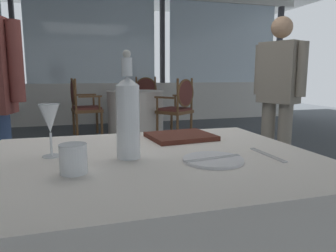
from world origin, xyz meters
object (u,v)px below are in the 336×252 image
water_tumbler (73,159)px  dining_chair_0_0 (179,104)px  water_bottle (128,115)px  dining_chair_0_2 (81,103)px  wine_glass (50,120)px  dining_chair_0_1 (145,97)px  diner_person_0 (278,90)px  side_plate (213,160)px  menu_book (180,136)px

water_tumbler → dining_chair_0_0: 4.16m
water_bottle → dining_chair_0_2: size_ratio=0.38×
wine_glass → water_bottle: bearing=-19.3°
dining_chair_0_0 → dining_chair_0_2: bearing=30.0°
wine_glass → dining_chair_0_2: 4.26m
dining_chair_0_0 → dining_chair_0_2: 1.63m
water_tumbler → dining_chair_0_0: dining_chair_0_0 is taller
dining_chair_0_0 → dining_chair_0_2: (-1.50, 0.63, 0.00)m
dining_chair_0_1 → diner_person_0: 3.84m
side_plate → menu_book: menu_book is taller
dining_chair_0_2 → water_bottle: bearing=-96.2°
water_tumbler → diner_person_0: size_ratio=0.06×
water_bottle → diner_person_0: 2.28m
dining_chair_0_0 → side_plate: bearing=125.9°
water_bottle → side_plate: bearing=-25.1°
dining_chair_0_1 → diner_person_0: diner_person_0 is taller
water_bottle → dining_chair_0_2: water_bottle is taller
side_plate → dining_chair_0_1: (0.94, 5.45, -0.18)m
diner_person_0 → wine_glass: bearing=12.6°
water_bottle → dining_chair_0_2: (-0.09, 4.34, -0.33)m
dining_chair_0_2 → dining_chair_0_0: bearing=-30.0°
water_tumbler → wine_glass: bearing=109.2°
water_bottle → menu_book: 0.41m
menu_book → dining_chair_0_1: (0.92, 5.06, -0.19)m
water_bottle → menu_book: water_bottle is taller
side_plate → water_bottle: water_bottle is taller
menu_book → dining_chair_0_0: bearing=65.6°
water_tumbler → dining_chair_0_0: bearing=67.4°
menu_book → diner_person_0: bearing=35.8°
dining_chair_0_0 → wine_glass: bearing=117.8°
wine_glass → water_tumbler: (0.08, -0.22, -0.09)m
dining_chair_0_2 → diner_person_0: (1.78, -2.80, 0.32)m
water_bottle → dining_chair_0_1: (1.20, 5.33, -0.33)m
water_tumbler → diner_person_0: diner_person_0 is taller
dining_chair_0_0 → dining_chair_0_2: size_ratio=1.01×
diner_person_0 → dining_chair_0_0: bearing=-106.7°
side_plate → dining_chair_0_1: size_ratio=0.21×
water_bottle → dining_chair_0_0: 3.98m
side_plate → wine_glass: (-0.52, 0.21, 0.13)m
water_bottle → menu_book: size_ratio=1.32×
side_plate → menu_book: size_ratio=0.73×
side_plate → wine_glass: wine_glass is taller
side_plate → diner_person_0: diner_person_0 is taller
water_bottle → dining_chair_0_0: (1.41, 3.71, -0.33)m
dining_chair_0_2 → water_tumbler: bearing=-98.6°
menu_book → dining_chair_0_1: bearing=73.4°
water_bottle → menu_book: bearing=43.7°
dining_chair_0_2 → diner_person_0: 3.33m
dining_chair_0_1 → dining_chair_0_2: (-1.30, -0.99, -0.00)m
dining_chair_0_0 → diner_person_0: size_ratio=0.62×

